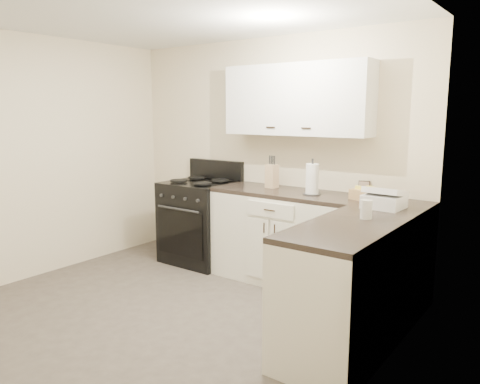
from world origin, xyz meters
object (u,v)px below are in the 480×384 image
Objects in this scene: knife_block at (272,176)px; wicker_basket at (367,195)px; stove at (200,222)px; countertop_grill at (384,201)px; paper_towel at (312,179)px.

knife_block is 1.07m from wicker_basket.
countertop_grill is (2.21, -0.22, 0.54)m from stove.
paper_towel is at bearing -4.20° from knife_block.
knife_block reaches higher than countertop_grill.
paper_towel reaches higher than stove.
countertop_grill is at bearing -5.67° from stove.
countertop_grill reaches higher than wicker_basket.
stove is at bearing 179.86° from paper_towel.
knife_block is at bearing 167.61° from paper_towel.
stove is 2.03m from wicker_basket.
knife_block is 1.35m from countertop_grill.
knife_block is at bearing 7.13° from stove.
knife_block is at bearing 168.26° from countertop_grill.
paper_towel is 0.81m from countertop_grill.
countertop_grill is at bearing -6.07° from knife_block.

